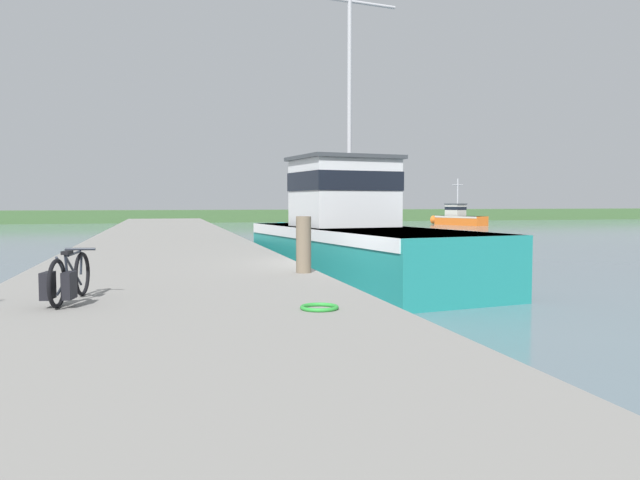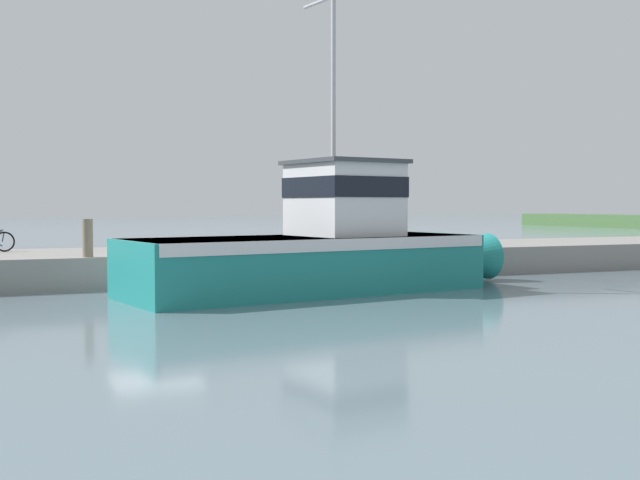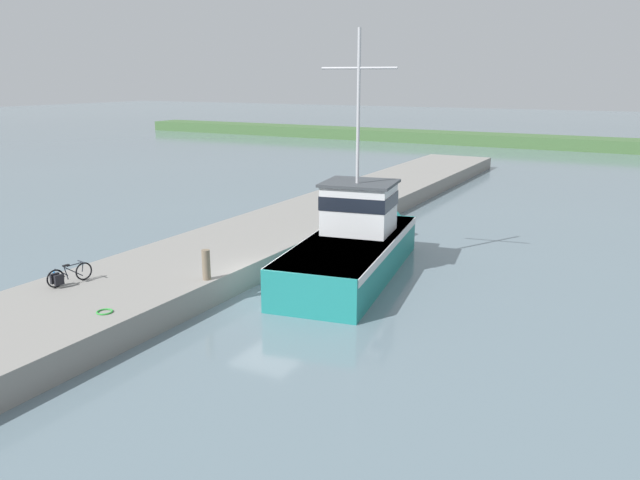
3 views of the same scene
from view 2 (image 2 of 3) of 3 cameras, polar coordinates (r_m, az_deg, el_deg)
The scene contains 4 objects.
ground_plane at distance 23.39m, azimuth -11.67°, elevation -3.77°, with size 320.00×320.00×0.00m, color slate.
dock_pier at distance 27.48m, azimuth -13.42°, elevation -1.82°, with size 5.84×80.00×0.99m, color gray.
fishing_boat_main at distance 23.35m, azimuth 0.19°, elevation -0.47°, with size 5.27×12.65×10.17m.
mooring_post at distance 24.63m, azimuth -16.19°, elevation 0.13°, with size 0.30×0.30×1.13m, color #756651.
Camera 2 is at (22.79, -4.59, 2.55)m, focal length 45.00 mm.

